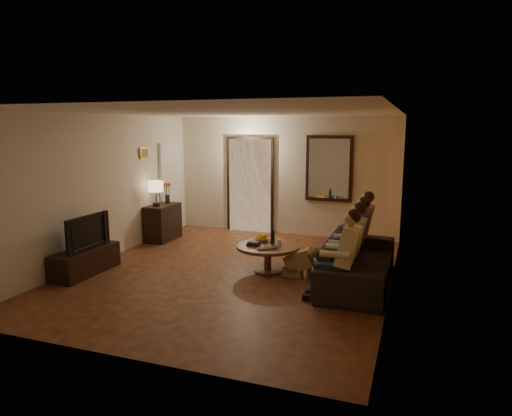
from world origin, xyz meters
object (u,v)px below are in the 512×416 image
(tv, at_px, (83,232))
(coffee_table, at_px, (268,258))
(person_a, at_px, (343,260))
(person_c, at_px, (355,240))
(laptop, at_px, (268,249))
(table_lamp, at_px, (156,194))
(dog, at_px, (299,260))
(sofa, at_px, (359,260))
(person_b, at_px, (350,249))
(person_d, at_px, (360,232))
(dresser, at_px, (163,222))
(tv_stand, at_px, (85,261))
(wine_bottle, at_px, (273,235))
(bowl, at_px, (262,239))

(tv, height_order, coffee_table, tv)
(person_a, distance_m, person_c, 1.20)
(person_a, height_order, laptop, person_a)
(table_lamp, relative_size, dog, 0.96)
(sofa, xyz_separation_m, person_b, (-0.10, -0.30, 0.25))
(person_a, distance_m, dog, 1.21)
(person_d, bearing_deg, person_b, -90.00)
(dresser, xyz_separation_m, person_d, (4.16, -0.45, 0.22))
(tv, distance_m, sofa, 4.40)
(person_a, relative_size, person_c, 1.00)
(person_b, distance_m, laptop, 1.29)
(tv_stand, height_order, wine_bottle, wine_bottle)
(tv_stand, height_order, person_c, person_c)
(table_lamp, relative_size, tv, 0.55)
(tv_stand, bearing_deg, bowl, 27.10)
(tv_stand, xyz_separation_m, person_d, (4.16, 1.97, 0.39))
(person_a, xyz_separation_m, person_b, (0.00, 0.60, 0.00))
(dresser, bearing_deg, tv_stand, -90.00)
(dresser, xyz_separation_m, coffee_table, (2.78, -1.31, -0.15))
(dog, height_order, bowl, dog)
(tv, xyz_separation_m, sofa, (4.26, 1.07, -0.35))
(dog, bearing_deg, tv_stand, -158.94)
(dog, height_order, wine_bottle, wine_bottle)
(person_d, xyz_separation_m, bowl, (-1.56, -0.64, -0.12))
(sofa, bearing_deg, dog, 94.23)
(person_a, height_order, wine_bottle, person_a)
(tv, bearing_deg, person_b, -79.55)
(person_d, relative_size, laptop, 3.65)
(wine_bottle, bearing_deg, coffee_table, -116.57)
(person_b, bearing_deg, person_c, 90.00)
(table_lamp, bearing_deg, person_d, -3.21)
(tv_stand, distance_m, sofa, 4.39)
(dog, bearing_deg, person_b, -11.27)
(person_a, bearing_deg, table_lamp, 153.94)
(table_lamp, relative_size, person_c, 0.45)
(person_c, bearing_deg, person_d, 90.00)
(person_a, height_order, person_d, same)
(dresser, height_order, table_lamp, table_lamp)
(sofa, bearing_deg, wine_bottle, 84.29)
(tv, bearing_deg, dresser, 0.00)
(person_a, height_order, coffee_table, person_a)
(tv_stand, distance_m, coffee_table, 2.99)
(person_b, height_order, person_d, same)
(dresser, xyz_separation_m, tv, (0.00, -2.42, 0.32))
(tv_stand, height_order, sofa, sofa)
(person_d, relative_size, wine_bottle, 3.87)
(dresser, relative_size, laptop, 2.58)
(bowl, bearing_deg, dog, -24.08)
(person_b, height_order, laptop, person_b)
(sofa, xyz_separation_m, laptop, (-1.38, -0.24, 0.11))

